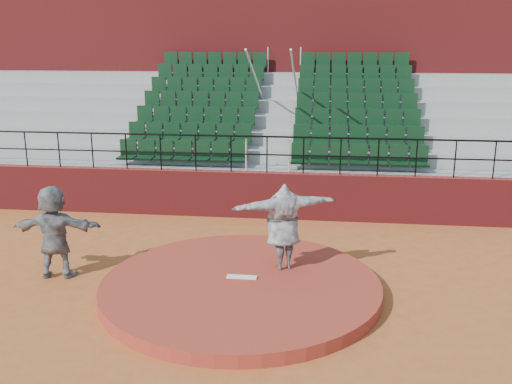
% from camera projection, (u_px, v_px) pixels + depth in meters
% --- Properties ---
extents(ground, '(90.00, 90.00, 0.00)m').
position_uv_depth(ground, '(241.00, 292.00, 11.29)').
color(ground, '#AE5727').
rests_on(ground, ground).
extents(pitchers_mound, '(5.50, 5.50, 0.25)m').
position_uv_depth(pitchers_mound, '(241.00, 287.00, 11.26)').
color(pitchers_mound, '#9F3323').
rests_on(pitchers_mound, ground).
extents(pitching_rubber, '(0.60, 0.15, 0.03)m').
position_uv_depth(pitching_rubber, '(242.00, 277.00, 11.36)').
color(pitching_rubber, white).
rests_on(pitching_rubber, pitchers_mound).
extents(boundary_wall, '(24.00, 0.30, 1.30)m').
position_uv_depth(boundary_wall, '(267.00, 195.00, 15.92)').
color(boundary_wall, maroon).
rests_on(boundary_wall, ground).
extents(wall_railing, '(24.04, 0.05, 1.03)m').
position_uv_depth(wall_railing, '(267.00, 146.00, 15.56)').
color(wall_railing, black).
rests_on(wall_railing, boundary_wall).
extents(seating_deck, '(24.00, 5.97, 4.63)m').
position_uv_depth(seating_deck, '(278.00, 144.00, 19.21)').
color(seating_deck, gray).
rests_on(seating_deck, ground).
extents(press_box_facade, '(24.00, 3.00, 7.10)m').
position_uv_depth(press_box_facade, '(287.00, 74.00, 22.46)').
color(press_box_facade, maroon).
rests_on(press_box_facade, ground).
extents(pitcher, '(2.27, 1.47, 1.81)m').
position_uv_depth(pitcher, '(283.00, 226.00, 11.64)').
color(pitcher, black).
rests_on(pitcher, pitchers_mound).
extents(fielder, '(1.89, 0.77, 1.98)m').
position_uv_depth(fielder, '(55.00, 232.00, 11.83)').
color(fielder, black).
rests_on(fielder, ground).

